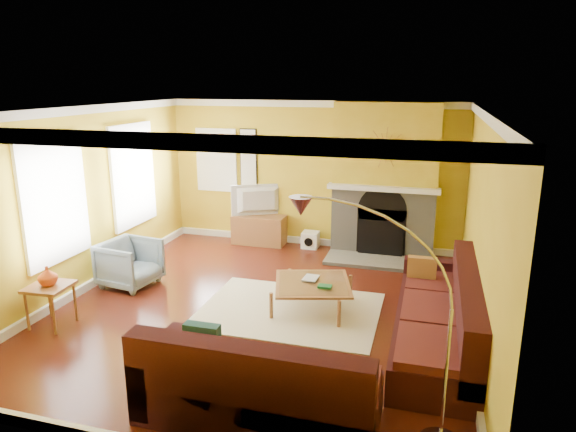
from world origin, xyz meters
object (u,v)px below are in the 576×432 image
(sectional_sofa, at_px, (336,314))
(armchair, at_px, (130,263))
(coffee_table, at_px, (312,295))
(arc_lamp, at_px, (378,326))
(media_console, at_px, (259,230))
(side_table, at_px, (51,305))

(sectional_sofa, xyz_separation_m, armchair, (-3.38, 1.08, -0.10))
(coffee_table, xyz_separation_m, arc_lamp, (1.11, -2.37, 0.86))
(coffee_table, xyz_separation_m, media_console, (-1.66, 2.58, 0.08))
(coffee_table, height_order, side_table, side_table)
(coffee_table, bearing_deg, side_table, -155.91)
(sectional_sofa, distance_m, coffee_table, 1.16)
(coffee_table, bearing_deg, arc_lamp, -64.92)
(media_console, height_order, armchair, armchair)
(armchair, bearing_deg, sectional_sofa, -99.31)
(media_console, distance_m, arc_lamp, 5.73)
(coffee_table, relative_size, media_console, 1.00)
(sectional_sofa, bearing_deg, media_console, 121.14)
(media_console, distance_m, armchair, 2.79)
(coffee_table, distance_m, side_table, 3.39)
(armchair, relative_size, side_table, 1.41)
(sectional_sofa, distance_m, armchair, 3.55)
(media_console, bearing_deg, armchair, -115.77)
(coffee_table, relative_size, armchair, 1.29)
(coffee_table, bearing_deg, sectional_sofa, -63.02)
(sectional_sofa, distance_m, side_table, 3.63)
(armchair, height_order, side_table, armchair)
(side_table, bearing_deg, arc_lamp, -13.26)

